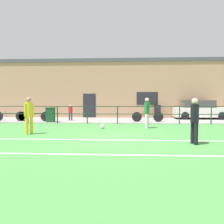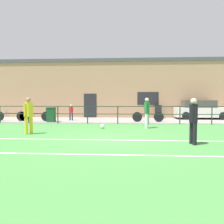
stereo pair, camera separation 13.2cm
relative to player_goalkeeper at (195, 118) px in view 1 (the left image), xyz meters
The scene contains 17 objects.
ground 3.21m from the player_goalkeeper, 163.77° to the left, with size 60.00×44.00×0.04m, color #478C42.
field_line_touchline 3.16m from the player_goalkeeper, 167.13° to the left, with size 36.00×0.11×0.00m, color white.
field_line_hash 3.55m from the player_goalkeeper, 149.37° to the right, with size 36.00×0.11×0.00m, color white.
pavement_strip 9.86m from the player_goalkeeper, 107.50° to the left, with size 48.00×5.00×0.02m, color gray.
perimeter_fence 7.47m from the player_goalkeeper, 113.27° to the left, with size 36.07×0.07×1.15m.
clubhouse_facade 13.49m from the player_goalkeeper, 102.73° to the left, with size 28.00×2.56×5.15m.
player_goalkeeper is the anchor object (origin of this frame).
player_striker 4.75m from the player_goalkeeper, 105.20° to the left, with size 0.29×0.45×1.67m.
player_winger 7.07m from the player_goalkeeper, 163.88° to the left, with size 0.31×0.40×1.68m.
soccer_ball_match 5.70m from the player_goalkeeper, 130.75° to the left, with size 0.24×0.24×0.24m, color white.
spectator_child 11.04m from the player_goalkeeper, 126.42° to the left, with size 0.32×0.21×1.19m.
parked_car_red 11.42m from the player_goalkeeper, 71.87° to the left, with size 4.12×1.79×1.50m.
bicycle_parked_0 12.10m from the player_goalkeeper, 138.20° to the left, with size 2.30×0.04×0.78m.
bicycle_parked_1 8.13m from the player_goalkeeper, 96.26° to the left, with size 2.19×0.04×0.78m.
bicycle_parked_2 13.54m from the player_goalkeeper, 143.43° to the left, with size 2.33×0.04×0.78m.
trash_bin_0 11.36m from the player_goalkeeper, 88.77° to the left, with size 0.54×0.46×1.10m.
trash_bin_1 10.76m from the player_goalkeeper, 135.33° to the left, with size 0.57×0.48×1.01m.
Camera 1 is at (0.53, -9.12, 1.57)m, focal length 37.17 mm.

